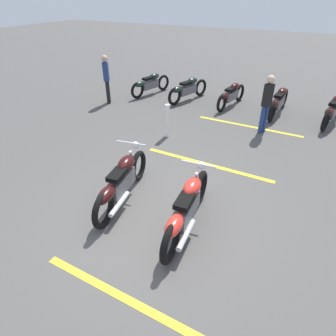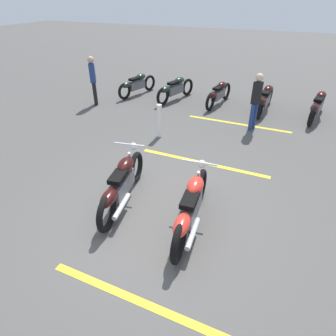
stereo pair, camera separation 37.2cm
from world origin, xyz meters
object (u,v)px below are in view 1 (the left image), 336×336
(motorcycle_dark_foreground, at_px, (121,182))
(motorcycle_row_center, at_px, (231,95))
(motorcycle_bright_foreground, at_px, (187,208))
(motorcycle_row_right, at_px, (187,89))
(bystander_near_row, at_px, (106,77))
(motorcycle_row_far_left, at_px, (333,110))
(bollard_post, at_px, (167,121))
(bystander_secondary, at_px, (267,102))
(motorcycle_row_far_right, at_px, (150,84))
(motorcycle_row_left, at_px, (279,102))

(motorcycle_dark_foreground, height_order, motorcycle_row_center, motorcycle_dark_foreground)
(motorcycle_bright_foreground, distance_m, motorcycle_row_right, 6.89)
(motorcycle_bright_foreground, bearing_deg, motorcycle_row_right, 19.11)
(motorcycle_row_center, distance_m, bystander_near_row, 4.45)
(motorcycle_bright_foreground, distance_m, motorcycle_row_center, 6.51)
(motorcycle_row_far_left, bearing_deg, motorcycle_bright_foreground, 173.20)
(bollard_post, bearing_deg, motorcycle_row_center, -14.90)
(motorcycle_dark_foreground, distance_m, motorcycle_row_far_left, 7.11)
(motorcycle_bright_foreground, height_order, motorcycle_row_right, motorcycle_bright_foreground)
(motorcycle_row_far_left, bearing_deg, motorcycle_dark_foreground, 161.80)
(bystander_near_row, bearing_deg, motorcycle_row_right, 0.45)
(motorcycle_bright_foreground, relative_size, motorcycle_row_right, 1.07)
(motorcycle_row_far_left, relative_size, bystander_secondary, 1.32)
(motorcycle_row_far_right, bearing_deg, motorcycle_row_left, -74.37)
(bollard_post, bearing_deg, bystander_secondary, -56.82)
(motorcycle_row_far_left, relative_size, motorcycle_row_center, 1.06)
(motorcycle_dark_foreground, height_order, bystander_near_row, bystander_near_row)
(motorcycle_bright_foreground, height_order, bystander_near_row, bystander_near_row)
(motorcycle_row_right, relative_size, motorcycle_row_far_right, 1.03)
(motorcycle_row_center, relative_size, bollard_post, 2.18)
(motorcycle_row_far_left, height_order, motorcycle_row_left, motorcycle_row_left)
(motorcycle_dark_foreground, bearing_deg, motorcycle_row_center, -11.72)
(motorcycle_bright_foreground, height_order, motorcycle_row_far_left, motorcycle_bright_foreground)
(motorcycle_row_far_left, xyz_separation_m, bystander_near_row, (-1.59, 7.33, 0.49))
(motorcycle_row_far_right, distance_m, bystander_near_row, 1.84)
(motorcycle_bright_foreground, relative_size, motorcycle_dark_foreground, 1.01)
(motorcycle_dark_foreground, height_order, motorcycle_row_far_right, motorcycle_dark_foreground)
(motorcycle_bright_foreground, xyz_separation_m, motorcycle_row_far_left, (6.33, -2.06, -0.01))
(motorcycle_row_left, bearing_deg, motorcycle_row_far_right, 95.51)
(bystander_near_row, height_order, bystander_secondary, bystander_near_row)
(bollard_post, bearing_deg, motorcycle_dark_foreground, -168.97)
(motorcycle_row_far_left, relative_size, bystander_near_row, 1.30)
(motorcycle_bright_foreground, distance_m, bystander_near_row, 7.10)
(motorcycle_bright_foreground, height_order, motorcycle_row_center, motorcycle_bright_foreground)
(bystander_near_row, distance_m, bystander_secondary, 5.58)
(bystander_secondary, relative_size, bollard_post, 1.76)
(motorcycle_dark_foreground, height_order, motorcycle_row_left, motorcycle_dark_foreground)
(motorcycle_row_right, xyz_separation_m, motorcycle_row_far_right, (0.00, 1.62, -0.01))
(motorcycle_bright_foreground, bearing_deg, motorcycle_row_center, 5.48)
(motorcycle_row_far_right, distance_m, bollard_post, 3.91)
(motorcycle_row_center, relative_size, motorcycle_row_right, 0.98)
(motorcycle_bright_foreground, xyz_separation_m, bystander_near_row, (4.74, 5.27, 0.48))
(motorcycle_row_right, distance_m, bystander_near_row, 2.95)
(motorcycle_row_left, bearing_deg, bystander_secondary, 179.87)
(motorcycle_dark_foreground, height_order, bystander_secondary, bystander_secondary)
(motorcycle_row_center, bearing_deg, bollard_post, 174.22)
(motorcycle_row_far_left, height_order, motorcycle_row_center, motorcycle_row_far_left)
(bystander_secondary, distance_m, bollard_post, 2.83)
(motorcycle_dark_foreground, bearing_deg, motorcycle_row_right, 3.19)
(motorcycle_row_right, bearing_deg, bystander_near_row, 138.64)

